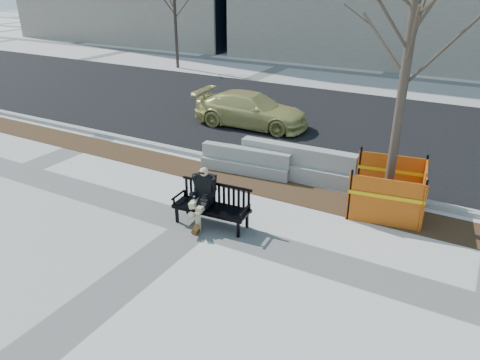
% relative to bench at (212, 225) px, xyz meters
% --- Properties ---
extents(ground, '(120.00, 120.00, 0.00)m').
position_rel_bench_xyz_m(ground, '(-0.28, -0.18, 0.00)').
color(ground, beige).
rests_on(ground, ground).
extents(mulch_strip, '(40.00, 1.20, 0.02)m').
position_rel_bench_xyz_m(mulch_strip, '(-0.28, 2.42, 0.00)').
color(mulch_strip, '#47301C').
rests_on(mulch_strip, ground).
extents(asphalt_street, '(60.00, 10.40, 0.01)m').
position_rel_bench_xyz_m(asphalt_street, '(-0.28, 8.62, 0.00)').
color(asphalt_street, black).
rests_on(asphalt_street, ground).
extents(curb, '(60.00, 0.25, 0.12)m').
position_rel_bench_xyz_m(curb, '(-0.28, 3.37, 0.06)').
color(curb, '#9E9B93').
rests_on(curb, ground).
extents(bench, '(1.83, 0.77, 0.95)m').
position_rel_bench_xyz_m(bench, '(0.00, 0.00, 0.00)').
color(bench, black).
rests_on(bench, ground).
extents(seated_man, '(0.63, 0.97, 1.30)m').
position_rel_bench_xyz_m(seated_man, '(-0.24, 0.03, 0.00)').
color(seated_man, black).
rests_on(seated_man, ground).
extents(tree_fence, '(2.83, 2.83, 6.24)m').
position_rel_bench_xyz_m(tree_fence, '(3.27, 2.64, 0.00)').
color(tree_fence, orange).
rests_on(tree_fence, ground).
extents(sedan, '(4.37, 2.01, 1.24)m').
position_rel_bench_xyz_m(sedan, '(-2.67, 6.91, 0.00)').
color(sedan, '#C9BF67').
rests_on(sedan, ground).
extents(jersey_barrier_left, '(2.67, 0.78, 0.76)m').
position_rel_bench_xyz_m(jersey_barrier_left, '(-0.75, 2.99, 0.00)').
color(jersey_barrier_left, gray).
rests_on(jersey_barrier_left, ground).
extents(jersey_barrier_right, '(3.31, 0.79, 0.94)m').
position_rel_bench_xyz_m(jersey_barrier_right, '(0.66, 3.38, 0.00)').
color(jersey_barrier_right, gray).
rests_on(jersey_barrier_right, ground).
extents(far_tree_left, '(2.45, 2.45, 5.43)m').
position_rel_bench_xyz_m(far_tree_left, '(-11.87, 14.83, 0.00)').
color(far_tree_left, '#43352B').
rests_on(far_tree_left, ground).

